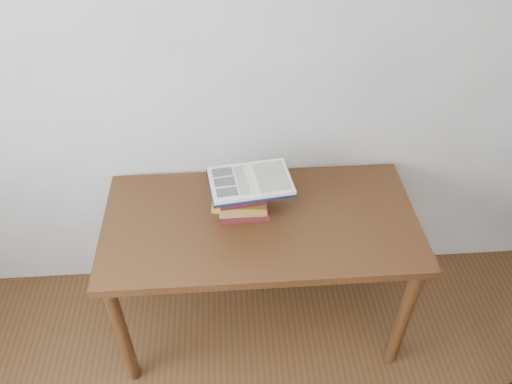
{
  "coord_description": "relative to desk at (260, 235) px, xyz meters",
  "views": [
    {
      "loc": [
        -0.1,
        -0.18,
        2.31
      ],
      "look_at": [
        0.01,
        1.34,
        0.95
      ],
      "focal_mm": 35.0,
      "sensor_mm": 36.0,
      "label": 1
    }
  ],
  "objects": [
    {
      "name": "desk",
      "position": [
        0.0,
        0.0,
        0.0
      ],
      "size": [
        1.4,
        0.7,
        0.75
      ],
      "color": "#492212",
      "rests_on": "ground"
    },
    {
      "name": "book_stack",
      "position": [
        -0.08,
        0.06,
        0.19
      ],
      "size": [
        0.26,
        0.21,
        0.18
      ],
      "color": "maroon",
      "rests_on": "desk"
    },
    {
      "name": "open_book",
      "position": [
        -0.04,
        0.04,
        0.29
      ],
      "size": [
        0.38,
        0.28,
        0.03
      ],
      "rotation": [
        0.0,
        0.0,
        0.13
      ],
      "color": "black",
      "rests_on": "book_stack"
    }
  ]
}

